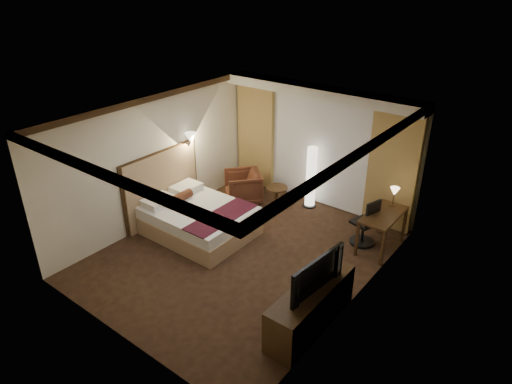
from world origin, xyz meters
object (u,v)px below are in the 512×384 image
Objects in this scene: armchair at (243,185)px; television at (312,269)px; floor_lamp at (311,177)px; bed at (199,220)px; office_chair at (364,221)px; side_table at (277,198)px; dresser at (311,307)px; desk at (381,231)px.

armchair is 4.24m from television.
floor_lamp is 1.24× the size of television.
bed is 2.05× the size of office_chair.
bed is 3.92× the size of side_table.
office_chair is 2.61m from dresser.
television is at bearing -65.51° from office_chair.
side_table is at bearing 71.37° from bed.
television reaches higher than desk.
desk is 0.63× the size of dresser.
side_table is 0.36× the size of floor_lamp.
bed is 2.67m from floor_lamp.
office_chair is (-0.35, -0.05, 0.12)m from desk.
bed is 1.66m from armchair.
bed is 1.78× the size of television.
armchair is 3.32m from desk.
desk is 2.70m from television.
floor_lamp is at bearing 64.09° from bed.
bed is at bearing -42.32° from armchair.
desk is at bearing 91.09° from dresser.
armchair is at bearing 142.96° from dresser.
floor_lamp reaches higher than bed.
side_table is 0.29× the size of dresser.
dresser reaches higher than bed.
armchair is at bearing -151.74° from floor_lamp.
floor_lamp is 2.10m from desk.
dresser is at bearing -84.07° from television.
bed reaches higher than side_table.
office_chair is at bearing -3.94° from side_table.
television is (0.37, -2.57, 0.52)m from office_chair.
armchair is (-0.20, 1.64, 0.10)m from bed.
side_table is 0.89m from floor_lamp.
television is at bearing 3.58° from armchair.
television is at bearing -15.93° from bed.
armchair is 0.79× the size of office_chair.
television is at bearing -89.56° from desk.
side_table is at bearing 48.76° from television.
armchair is 0.55× the size of floor_lamp.
office_chair reaches higher than side_table.
side_table is 2.18m from office_chair.
desk is (3.12, 1.73, 0.08)m from bed.
side_table is 0.52× the size of office_chair.
television is at bearing -47.18° from side_table.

